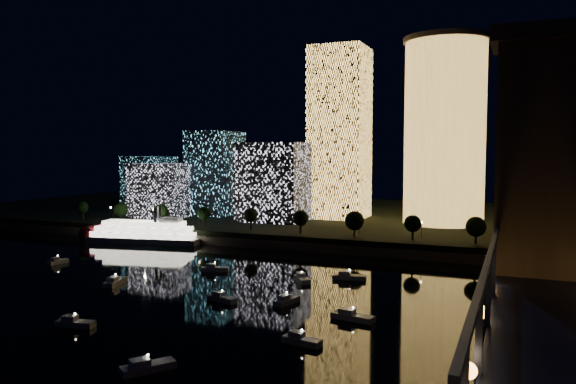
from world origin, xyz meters
name	(u,v)px	position (x,y,z in m)	size (l,w,h in m)	color
ground	(193,317)	(0.00, 0.00, 0.00)	(520.00, 520.00, 0.00)	black
far_bank	(375,219)	(0.00, 160.00, 2.50)	(420.00, 160.00, 5.00)	black
seawall	(321,247)	(0.00, 82.00, 1.50)	(420.00, 6.00, 3.00)	#6B5E4C
tower_cylindrical	(445,131)	(33.83, 136.08, 42.60)	(34.00, 34.00, 74.94)	#FFBC51
tower_rectangular	(340,133)	(-11.61, 139.94, 42.39)	(23.50, 23.50, 74.77)	#FFBC51
midrise_blocks	(210,181)	(-67.25, 122.44, 20.94)	(93.21, 40.41, 38.66)	white
truss_bridge	(534,260)	(65.00, 3.72, 16.25)	(13.00, 266.00, 50.00)	#17204A
riverboat	(139,233)	(-69.97, 73.82, 3.63)	(47.89, 17.84, 14.15)	silver
motorboats	(204,297)	(-4.53, 12.03, 0.81)	(105.67, 79.76, 2.78)	silver
esplanade_trees	(272,217)	(-21.16, 88.00, 10.47)	(165.77, 6.74, 8.87)	black
street_lamps	(248,217)	(-34.00, 94.00, 9.02)	(132.70, 0.70, 5.65)	black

